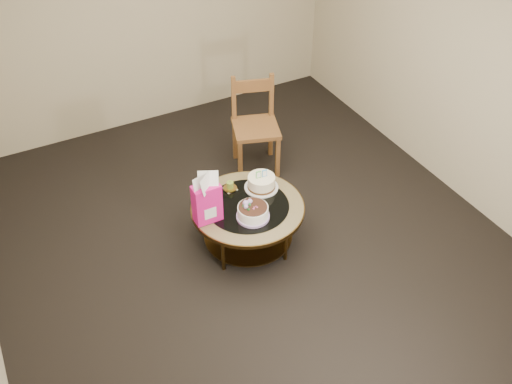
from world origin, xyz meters
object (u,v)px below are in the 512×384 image
gift_bag (207,198)px  decorated_cake (253,212)px  cream_cake (261,183)px  dining_chair (255,125)px  coffee_table (248,212)px

gift_bag → decorated_cake: bearing=-24.3°
cream_cake → dining_chair: dining_chair is taller
coffee_table → dining_chair: (0.63, 1.06, 0.13)m
decorated_cake → cream_cake: 0.41m
decorated_cake → coffee_table: bearing=78.3°
decorated_cake → gift_bag: bearing=155.7°
cream_cake → coffee_table: bearing=-138.2°
coffee_table → dining_chair: bearing=59.2°
coffee_table → cream_cake: bearing=35.7°
decorated_cake → gift_bag: size_ratio=0.62×
coffee_table → cream_cake: size_ratio=3.26×
decorated_cake → dining_chair: (0.66, 1.22, -0.00)m
gift_bag → dining_chair: bearing=46.2°
coffee_table → decorated_cake: decorated_cake is taller
coffee_table → gift_bag: (-0.39, -0.00, 0.31)m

